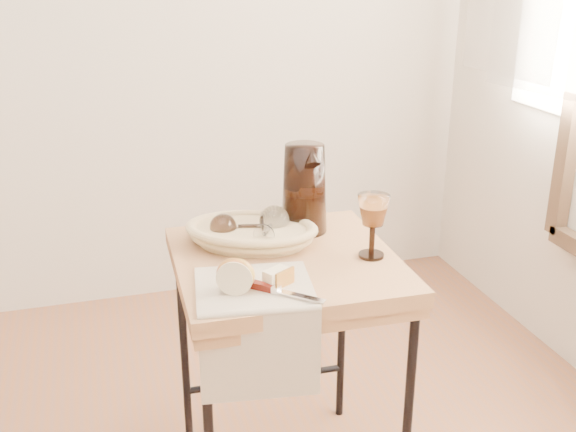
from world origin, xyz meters
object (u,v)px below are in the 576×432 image
object	(u,v)px
pitcher	(304,189)
table_knife	(279,290)
bread_basket	(252,235)
wine_goblet	(373,226)
goblet_lying_b	(270,226)
apple_half	(236,275)
tea_towel	(254,287)
goblet_lying_a	(240,227)
side_table	(286,375)

from	to	relation	value
pitcher	table_knife	xyz separation A→B (m)	(-0.17, -0.36, -0.11)
bread_basket	wine_goblet	world-z (taller)	wine_goblet
goblet_lying_b	apple_half	size ratio (longest dim) A/B	1.51
bread_basket	goblet_lying_b	world-z (taller)	goblet_lying_b
wine_goblet	apple_half	world-z (taller)	wine_goblet
tea_towel	bread_basket	world-z (taller)	bread_basket
goblet_lying_b	wine_goblet	xyz separation A→B (m)	(0.23, -0.15, 0.03)
tea_towel	table_knife	world-z (taller)	table_knife
tea_towel	bread_basket	distance (m)	0.26
bread_basket	table_knife	bearing A→B (deg)	-67.63
goblet_lying_b	table_knife	bearing A→B (deg)	-161.07
tea_towel	goblet_lying_a	bearing A→B (deg)	92.05
wine_goblet	table_knife	world-z (taller)	wine_goblet
side_table	goblet_lying_a	world-z (taller)	goblet_lying_a
side_table	goblet_lying_a	bearing A→B (deg)	127.52
goblet_lying_a	table_knife	world-z (taller)	goblet_lying_a
goblet_lying_b	pitcher	xyz separation A→B (m)	(0.12, 0.07, 0.07)
apple_half	table_knife	distance (m)	0.10
side_table	tea_towel	xyz separation A→B (m)	(-0.12, -0.15, 0.36)
tea_towel	apple_half	bearing A→B (deg)	-158.15
side_table	wine_goblet	world-z (taller)	wine_goblet
tea_towel	apple_half	xyz separation A→B (m)	(-0.05, -0.01, 0.04)
bread_basket	goblet_lying_b	xyz separation A→B (m)	(0.05, -0.02, 0.03)
goblet_lying_b	apple_half	world-z (taller)	goblet_lying_b
apple_half	goblet_lying_a	bearing A→B (deg)	96.24
pitcher	apple_half	bearing A→B (deg)	-125.87
tea_towel	pitcher	size ratio (longest dim) A/B	0.94
side_table	goblet_lying_b	size ratio (longest dim) A/B	5.30
pitcher	goblet_lying_b	bearing A→B (deg)	-144.49
side_table	wine_goblet	xyz separation A→B (m)	(0.21, -0.06, 0.44)
goblet_lying_b	table_knife	xyz separation A→B (m)	(-0.06, -0.29, -0.04)
goblet_lying_a	table_knife	bearing A→B (deg)	104.78
goblet_lying_b	apple_half	distance (m)	0.29
tea_towel	wine_goblet	size ratio (longest dim) A/B	1.60
side_table	pitcher	xyz separation A→B (m)	(0.10, 0.16, 0.48)
tea_towel	apple_half	world-z (taller)	apple_half
tea_towel	wine_goblet	xyz separation A→B (m)	(0.33, 0.09, 0.08)
side_table	table_knife	size ratio (longest dim) A/B	3.46
tea_towel	goblet_lying_a	xyz separation A→B (m)	(0.03, 0.27, 0.05)
bread_basket	side_table	bearing A→B (deg)	-34.43
goblet_lying_a	bread_basket	bearing A→B (deg)	165.13
tea_towel	goblet_lying_a	size ratio (longest dim) A/B	2.28
tea_towel	table_knife	distance (m)	0.07
pitcher	table_knife	distance (m)	0.42
bread_basket	goblet_lying_b	size ratio (longest dim) A/B	2.33
tea_towel	goblet_lying_a	world-z (taller)	goblet_lying_a
goblet_lying_b	bread_basket	bearing A→B (deg)	98.22
side_table	table_knife	xyz separation A→B (m)	(-0.07, -0.20, 0.37)
wine_goblet	bread_basket	bearing A→B (deg)	148.96
apple_half	pitcher	bearing A→B (deg)	71.42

